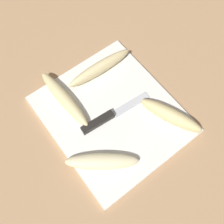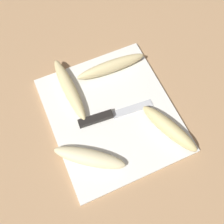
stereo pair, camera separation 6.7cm
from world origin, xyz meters
The scene contains 7 objects.
ground_plane centered at (0.00, 0.00, 0.00)m, with size 4.00×4.00×0.00m, color tan.
cutting_board centered at (0.00, 0.00, 0.01)m, with size 0.37×0.33×0.01m.
knife centered at (0.00, -0.03, 0.02)m, with size 0.04×0.21×0.02m.
banana_cream_curved centered at (0.09, -0.10, 0.03)m, with size 0.14×0.17×0.03m.
banana_ripe_center centered at (-0.13, 0.05, 0.03)m, with size 0.04×0.21×0.04m.
banana_spotted_left centered at (0.11, 0.12, 0.03)m, with size 0.18×0.10×0.04m.
banana_mellow_near centered at (-0.11, -0.08, 0.03)m, with size 0.21×0.04×0.03m.
Camera 2 is at (0.26, -0.11, 0.67)m, focal length 42.00 mm.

